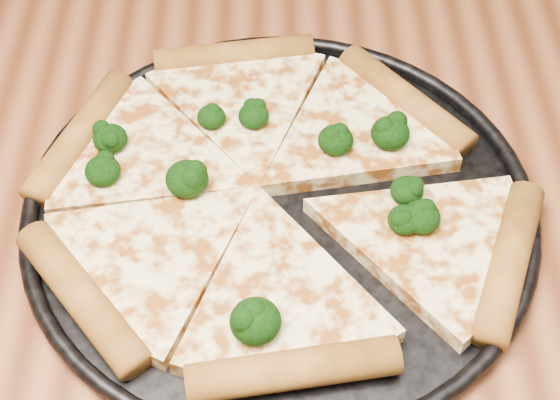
{
  "coord_description": "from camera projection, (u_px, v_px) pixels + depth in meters",
  "views": [
    {
      "loc": [
        0.06,
        -0.41,
        1.25
      ],
      "look_at": [
        0.06,
        -0.01,
        0.77
      ],
      "focal_mm": 53.81,
      "sensor_mm": 36.0,
      "label": 1
    }
  ],
  "objects": [
    {
      "name": "broccoli_florets",
      "position": [
        275.0,
        185.0,
        0.62
      ],
      "size": [
        0.26,
        0.22,
        0.03
      ],
      "color": "black",
      "rests_on": "pizza"
    },
    {
      "name": "dining_table",
      "position": [
        204.0,
        274.0,
        0.71
      ],
      "size": [
        1.2,
        0.9,
        0.75
      ],
      "color": "brown",
      "rests_on": "ground"
    },
    {
      "name": "pizza_pan",
      "position": [
        280.0,
        207.0,
        0.63
      ],
      "size": [
        0.39,
        0.39,
        0.02
      ],
      "color": "black",
      "rests_on": "dining_table"
    },
    {
      "name": "pizza",
      "position": [
        266.0,
        191.0,
        0.63
      ],
      "size": [
        0.39,
        0.35,
        0.03
      ],
      "rotation": [
        0.0,
        0.0,
        0.15
      ],
      "color": "#FFE99C",
      "rests_on": "pizza_pan"
    }
  ]
}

